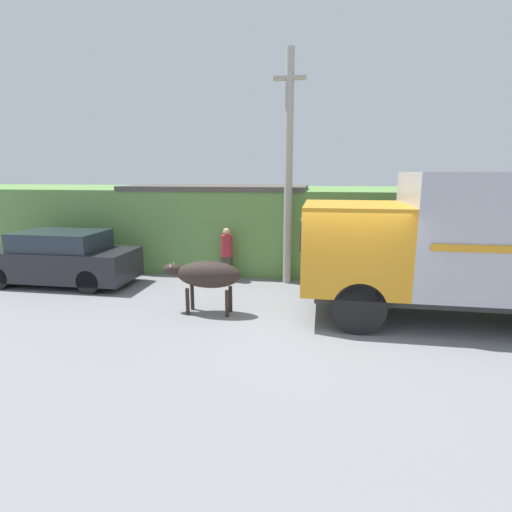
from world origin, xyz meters
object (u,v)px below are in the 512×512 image
(brown_cow, at_px, (207,275))
(pedestrian_on_hill, at_px, (227,252))
(parked_suv, at_px, (60,259))
(cargo_truck, at_px, (485,242))
(utility_pole, at_px, (289,168))

(brown_cow, bearing_deg, pedestrian_on_hill, 101.32)
(parked_suv, height_order, pedestrian_on_hill, pedestrian_on_hill)
(cargo_truck, relative_size, utility_pole, 1.12)
(cargo_truck, height_order, pedestrian_on_hill, cargo_truck)
(pedestrian_on_hill, distance_m, utility_pole, 3.11)
(cargo_truck, height_order, parked_suv, cargo_truck)
(cargo_truck, bearing_deg, pedestrian_on_hill, 158.86)
(parked_suv, relative_size, utility_pole, 0.68)
(parked_suv, relative_size, pedestrian_on_hill, 2.76)
(cargo_truck, xyz_separation_m, pedestrian_on_hill, (-6.28, 2.51, -0.93))
(utility_pole, bearing_deg, parked_suv, -169.23)
(brown_cow, height_order, pedestrian_on_hill, pedestrian_on_hill)
(parked_suv, bearing_deg, pedestrian_on_hill, 9.97)
(cargo_truck, height_order, brown_cow, cargo_truck)
(brown_cow, relative_size, parked_suv, 0.42)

